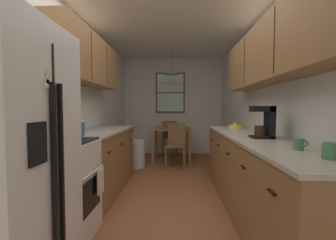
{
  "coord_description": "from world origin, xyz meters",
  "views": [
    {
      "loc": [
        0.11,
        -2.6,
        1.21
      ],
      "look_at": [
        -0.05,
        1.44,
        1.01
      ],
      "focal_mm": 24.69,
      "sensor_mm": 36.0,
      "label": 1
    }
  ],
  "objects_px": {
    "mug_by_coffeemaker": "(330,151)",
    "fruit_bowl": "(237,126)",
    "storage_canister": "(79,128)",
    "dining_chair_far": "(170,136)",
    "dining_table": "(172,133)",
    "trash_bin": "(138,154)",
    "coffee_maker": "(265,121)",
    "dining_chair_near": "(176,143)",
    "mug_spare": "(299,144)",
    "stove_range": "(57,189)",
    "microwave_over_range": "(41,53)"
  },
  "relations": [
    {
      "from": "stove_range",
      "to": "coffee_maker",
      "type": "bearing_deg",
      "value": 11.81
    },
    {
      "from": "stove_range",
      "to": "dining_table",
      "type": "distance_m",
      "value": 3.51
    },
    {
      "from": "mug_spare",
      "to": "fruit_bowl",
      "type": "height_order",
      "value": "fruit_bowl"
    },
    {
      "from": "dining_table",
      "to": "dining_chair_far",
      "type": "bearing_deg",
      "value": 95.04
    },
    {
      "from": "storage_canister",
      "to": "mug_by_coffeemaker",
      "type": "height_order",
      "value": "storage_canister"
    },
    {
      "from": "stove_range",
      "to": "dining_table",
      "type": "height_order",
      "value": "stove_range"
    },
    {
      "from": "dining_chair_near",
      "to": "coffee_maker",
      "type": "distance_m",
      "value": 2.56
    },
    {
      "from": "microwave_over_range",
      "to": "mug_spare",
      "type": "height_order",
      "value": "microwave_over_range"
    },
    {
      "from": "trash_bin",
      "to": "coffee_maker",
      "type": "bearing_deg",
      "value": -51.92
    },
    {
      "from": "stove_range",
      "to": "microwave_over_range",
      "type": "xyz_separation_m",
      "value": [
        -0.11,
        0.0,
        1.24
      ]
    },
    {
      "from": "trash_bin",
      "to": "fruit_bowl",
      "type": "bearing_deg",
      "value": -29.4
    },
    {
      "from": "dining_table",
      "to": "dining_chair_far",
      "type": "distance_m",
      "value": 0.66
    },
    {
      "from": "dining_chair_far",
      "to": "mug_spare",
      "type": "relative_size",
      "value": 8.34
    },
    {
      "from": "coffee_maker",
      "to": "dining_table",
      "type": "bearing_deg",
      "value": 109.63
    },
    {
      "from": "dining_chair_far",
      "to": "coffee_maker",
      "type": "xyz_separation_m",
      "value": [
        1.11,
        -3.58,
        0.58
      ]
    },
    {
      "from": "dining_chair_near",
      "to": "dining_chair_far",
      "type": "xyz_separation_m",
      "value": [
        -0.16,
        1.28,
        0.0
      ]
    },
    {
      "from": "coffee_maker",
      "to": "trash_bin",
      "type": "bearing_deg",
      "value": 128.08
    },
    {
      "from": "coffee_maker",
      "to": "mug_by_coffeemaker",
      "type": "relative_size",
      "value": 2.86
    },
    {
      "from": "coffee_maker",
      "to": "microwave_over_range",
      "type": "bearing_deg",
      "value": -168.8
    },
    {
      "from": "stove_range",
      "to": "mug_spare",
      "type": "distance_m",
      "value": 2.1
    },
    {
      "from": "dining_table",
      "to": "mug_spare",
      "type": "xyz_separation_m",
      "value": [
        1.04,
        -3.65,
        0.31
      ]
    },
    {
      "from": "microwave_over_range",
      "to": "coffee_maker",
      "type": "xyz_separation_m",
      "value": [
        2.15,
        0.42,
        -0.63
      ]
    },
    {
      "from": "microwave_over_range",
      "to": "dining_chair_far",
      "type": "xyz_separation_m",
      "value": [
        1.04,
        4.01,
        -1.21
      ]
    },
    {
      "from": "stove_range",
      "to": "trash_bin",
      "type": "distance_m",
      "value": 2.67
    },
    {
      "from": "coffee_maker",
      "to": "mug_spare",
      "type": "distance_m",
      "value": 0.72
    },
    {
      "from": "microwave_over_range",
      "to": "fruit_bowl",
      "type": "bearing_deg",
      "value": 37.36
    },
    {
      "from": "dining_chair_far",
      "to": "storage_canister",
      "type": "distance_m",
      "value": 3.63
    },
    {
      "from": "dining_chair_near",
      "to": "mug_spare",
      "type": "distance_m",
      "value": 3.18
    },
    {
      "from": "storage_canister",
      "to": "mug_spare",
      "type": "relative_size",
      "value": 1.62
    },
    {
      "from": "dining_chair_far",
      "to": "dining_chair_near",
      "type": "bearing_deg",
      "value": -82.77
    },
    {
      "from": "dining_table",
      "to": "storage_canister",
      "type": "relative_size",
      "value": 4.93
    },
    {
      "from": "mug_by_coffeemaker",
      "to": "fruit_bowl",
      "type": "distance_m",
      "value": 2.26
    },
    {
      "from": "mug_by_coffeemaker",
      "to": "coffee_maker",
      "type": "bearing_deg",
      "value": 90.36
    },
    {
      "from": "mug_by_coffeemaker",
      "to": "storage_canister",
      "type": "bearing_deg",
      "value": 151.0
    },
    {
      "from": "microwave_over_range",
      "to": "mug_by_coffeemaker",
      "type": "distance_m",
      "value": 2.36
    },
    {
      "from": "microwave_over_range",
      "to": "dining_chair_near",
      "type": "distance_m",
      "value": 3.22
    },
    {
      "from": "dining_chair_far",
      "to": "mug_spare",
      "type": "bearing_deg",
      "value": -75.65
    },
    {
      "from": "stove_range",
      "to": "trash_bin",
      "type": "xyz_separation_m",
      "value": [
        0.29,
        2.64,
        -0.19
      ]
    },
    {
      "from": "mug_spare",
      "to": "stove_range",
      "type": "bearing_deg",
      "value": 172.1
    },
    {
      "from": "stove_range",
      "to": "mug_spare",
      "type": "xyz_separation_m",
      "value": [
        2.02,
        -0.28,
        0.47
      ]
    },
    {
      "from": "dining_chair_far",
      "to": "mug_by_coffeemaker",
      "type": "height_order",
      "value": "mug_by_coffeemaker"
    },
    {
      "from": "stove_range",
      "to": "mug_by_coffeemaker",
      "type": "bearing_deg",
      "value": -16.48
    },
    {
      "from": "storage_canister",
      "to": "fruit_bowl",
      "type": "distance_m",
      "value": 2.34
    },
    {
      "from": "stove_range",
      "to": "dining_chair_far",
      "type": "relative_size",
      "value": 1.22
    },
    {
      "from": "dining_table",
      "to": "mug_by_coffeemaker",
      "type": "xyz_separation_m",
      "value": [
        1.06,
        -3.97,
        0.32
      ]
    },
    {
      "from": "trash_bin",
      "to": "mug_spare",
      "type": "distance_m",
      "value": 3.46
    },
    {
      "from": "stove_range",
      "to": "dining_chair_near",
      "type": "relative_size",
      "value": 1.22
    },
    {
      "from": "dining_chair_near",
      "to": "fruit_bowl",
      "type": "distance_m",
      "value": 1.51
    },
    {
      "from": "storage_canister",
      "to": "stove_range",
      "type": "bearing_deg",
      "value": -89.4
    },
    {
      "from": "mug_by_coffeemaker",
      "to": "fruit_bowl",
      "type": "bearing_deg",
      "value": 89.67
    }
  ]
}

